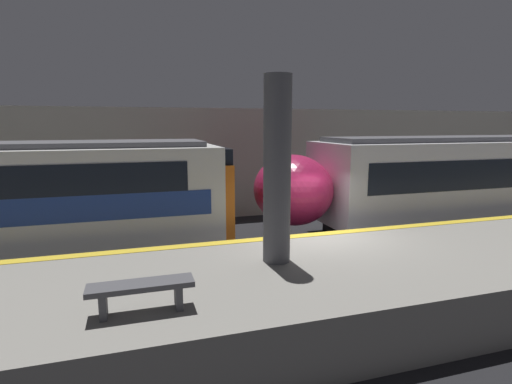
# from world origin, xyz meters

# --- Properties ---
(ground_plane) EXTENTS (120.00, 120.00, 0.00)m
(ground_plane) POSITION_xyz_m (0.00, 0.00, 0.00)
(ground_plane) COLOR black
(platform) EXTENTS (40.00, 4.15, 1.10)m
(platform) POSITION_xyz_m (0.00, -2.07, 0.54)
(platform) COLOR gray
(platform) RESTS_ON ground
(station_rear_barrier) EXTENTS (50.00, 0.15, 4.41)m
(station_rear_barrier) POSITION_xyz_m (0.00, 6.85, 2.20)
(station_rear_barrier) COLOR #B2AD9E
(station_rear_barrier) RESTS_ON ground
(support_pillar_near) EXTENTS (0.54, 0.54, 3.62)m
(support_pillar_near) POSITION_xyz_m (-1.65, -1.64, 2.90)
(support_pillar_near) COLOR #56565B
(support_pillar_near) RESTS_ON platform
(train_modern) EXTENTS (16.94, 3.03, 3.36)m
(train_modern) POSITION_xyz_m (8.03, 2.49, 1.73)
(train_modern) COLOR black
(train_modern) RESTS_ON ground
(platform_bench) EXTENTS (1.50, 0.40, 0.45)m
(platform_bench) POSITION_xyz_m (-4.28, -3.15, 1.43)
(platform_bench) COLOR #4C4C51
(platform_bench) RESTS_ON platform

